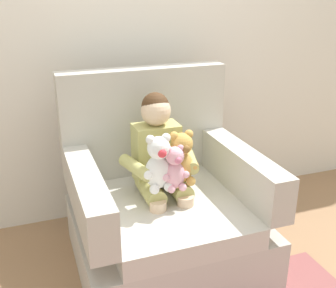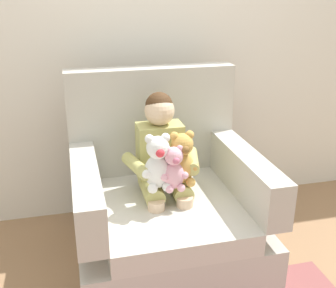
% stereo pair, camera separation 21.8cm
% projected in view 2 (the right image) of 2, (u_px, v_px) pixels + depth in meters
% --- Properties ---
extents(ground_plane, '(8.00, 8.00, 0.00)m').
position_uv_depth(ground_plane, '(167.00, 261.00, 2.51)').
color(ground_plane, '#936D4C').
extents(back_wall, '(6.00, 0.10, 2.60)m').
position_uv_depth(back_wall, '(139.00, 28.00, 2.74)').
color(back_wall, silver).
rests_on(back_wall, ground).
extents(armchair, '(1.04, 0.97, 1.11)m').
position_uv_depth(armchair, '(165.00, 208.00, 2.44)').
color(armchair, '#BCB7AD').
rests_on(armchair, ground).
extents(seated_child, '(0.45, 0.39, 0.82)m').
position_uv_depth(seated_child, '(162.00, 158.00, 2.35)').
color(seated_child, tan).
rests_on(seated_child, armchair).
extents(plush_honey, '(0.18, 0.15, 0.31)m').
position_uv_depth(plush_honey, '(182.00, 160.00, 2.23)').
color(plush_honey, gold).
rests_on(plush_honey, armchair).
extents(plush_white, '(0.19, 0.15, 0.31)m').
position_uv_depth(plush_white, '(158.00, 164.00, 2.18)').
color(plush_white, white).
rests_on(plush_white, armchair).
extents(plush_pink, '(0.15, 0.12, 0.25)m').
position_uv_depth(plush_pink, '(174.00, 169.00, 2.18)').
color(plush_pink, '#EAA8BC').
rests_on(plush_pink, armchair).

